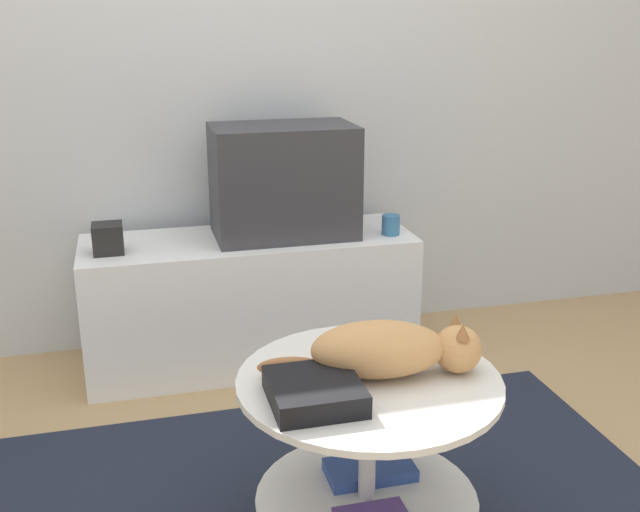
# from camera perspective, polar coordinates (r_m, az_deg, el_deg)

# --- Properties ---
(wall_back) EXTENTS (8.00, 0.05, 2.60)m
(wall_back) POSITION_cam_1_polar(r_m,az_deg,el_deg) (3.14, -6.38, 16.72)
(wall_back) COLOR silver
(wall_back) RESTS_ON ground_plane
(tv_stand) EXTENTS (1.30, 0.45, 0.52)m
(tv_stand) POSITION_cam_1_polar(r_m,az_deg,el_deg) (3.04, -5.32, -3.37)
(tv_stand) COLOR white
(tv_stand) RESTS_ON ground_plane
(tv) EXTENTS (0.55, 0.34, 0.44)m
(tv) POSITION_cam_1_polar(r_m,az_deg,el_deg) (2.93, -2.78, 5.72)
(tv) COLOR #333338
(tv) RESTS_ON tv_stand
(speaker) EXTENTS (0.11, 0.11, 0.11)m
(speaker) POSITION_cam_1_polar(r_m,az_deg,el_deg) (2.85, -15.86, 1.29)
(speaker) COLOR black
(speaker) RESTS_ON tv_stand
(mug) EXTENTS (0.07, 0.07, 0.08)m
(mug) POSITION_cam_1_polar(r_m,az_deg,el_deg) (2.99, 5.42, 2.38)
(mug) COLOR teal
(mug) RESTS_ON tv_stand
(coffee_table) EXTENTS (0.65, 0.65, 0.50)m
(coffee_table) POSITION_cam_1_polar(r_m,az_deg,el_deg) (1.95, 3.67, -13.84)
(coffee_table) COLOR #B2B2B7
(coffee_table) RESTS_ON rug
(dvd_box) EXTENTS (0.21, 0.21, 0.05)m
(dvd_box) POSITION_cam_1_polar(r_m,az_deg,el_deg) (1.74, -0.41, -10.27)
(dvd_box) COLOR black
(dvd_box) RESTS_ON coffee_table
(cat) EXTENTS (0.55, 0.23, 0.14)m
(cat) POSITION_cam_1_polar(r_m,az_deg,el_deg) (1.85, 5.35, -7.08)
(cat) COLOR tan
(cat) RESTS_ON coffee_table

